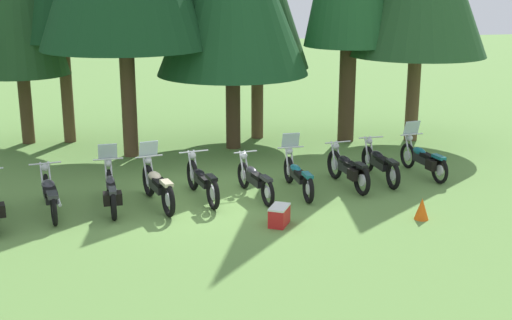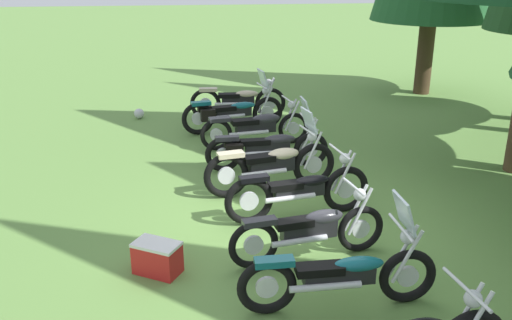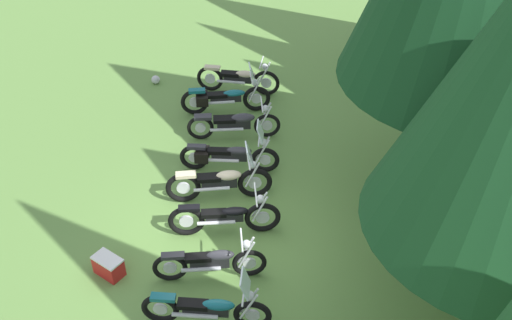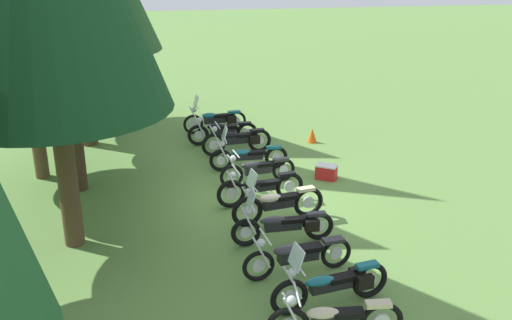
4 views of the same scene
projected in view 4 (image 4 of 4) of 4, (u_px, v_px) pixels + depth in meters
ground_plane at (261, 201)px, 15.54m from camera, size 80.00×80.00×0.00m
motorcycle_0 at (334, 320)px, 10.07m from camera, size 0.71×2.37×1.03m
motorcycle_1 at (332, 284)px, 11.08m from camera, size 0.86×2.38×1.38m
motorcycle_2 at (297, 255)px, 12.10m from camera, size 0.75×2.35×0.99m
motorcycle_3 at (284, 225)px, 13.34m from camera, size 0.69×2.36×1.35m
motorcycle_4 at (277, 203)px, 14.30m from camera, size 0.75×2.33×1.40m
motorcycle_5 at (260, 188)px, 15.27m from camera, size 0.74×2.32×1.03m
motorcycle_6 at (257, 170)px, 16.44m from camera, size 0.65×2.16×0.99m
motorcycle_7 at (247, 156)px, 17.44m from camera, size 0.68×2.32×1.35m
motorcycle_8 at (238, 140)px, 18.67m from camera, size 0.74×2.23×1.03m
motorcycle_9 at (222, 131)px, 19.54m from camera, size 0.68×2.31×1.01m
motorcycle_10 at (216, 119)px, 20.71m from camera, size 0.71×2.22×1.36m
pine_tree_4 at (58, 0)px, 14.51m from camera, size 4.52×4.52×7.76m
pine_tree_5 at (20, 9)px, 15.40m from camera, size 3.28×3.28×7.13m
picnic_cooler at (326, 172)px, 16.87m from camera, size 0.59×0.68×0.42m
traffic_cone at (312, 135)px, 19.79m from camera, size 0.32×0.32×0.48m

